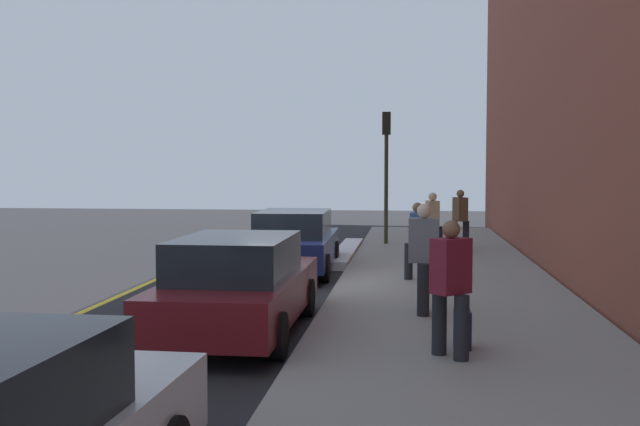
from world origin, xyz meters
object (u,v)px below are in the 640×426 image
(pedestrian_tan_coat, at_px, (432,222))
(pedestrian_brown_coat, at_px, (460,217))
(parked_car_navy, at_px, (295,242))
(parked_car_maroon, at_px, (238,285))
(traffic_light_pole, at_px, (386,154))
(pedestrian_blue_coat, at_px, (417,239))
(rolling_suitcase, at_px, (462,329))
(pedestrian_burgundy_coat, at_px, (451,285))
(pedestrian_grey_coat, at_px, (424,255))

(pedestrian_tan_coat, height_order, pedestrian_brown_coat, pedestrian_brown_coat)
(parked_car_navy, bearing_deg, pedestrian_brown_coat, -42.31)
(parked_car_maroon, bearing_deg, traffic_light_pole, -8.32)
(pedestrian_tan_coat, xyz_separation_m, pedestrian_blue_coat, (-4.31, 0.44, -0.04))
(traffic_light_pole, bearing_deg, rolling_suitcase, -173.97)
(pedestrian_burgundy_coat, height_order, rolling_suitcase, pedestrian_burgundy_coat)
(parked_car_maroon, relative_size, traffic_light_pole, 1.17)
(pedestrian_blue_coat, xyz_separation_m, traffic_light_pole, (7.54, 0.90, 1.91))
(parked_car_navy, distance_m, pedestrian_brown_coat, 6.27)
(pedestrian_brown_coat, relative_size, traffic_light_pole, 0.42)
(parked_car_navy, height_order, pedestrian_burgundy_coat, pedestrian_burgundy_coat)
(pedestrian_blue_coat, bearing_deg, traffic_light_pole, 6.80)
(pedestrian_brown_coat, xyz_separation_m, pedestrian_grey_coat, (-10.11, 1.24, 0.04))
(pedestrian_brown_coat, height_order, rolling_suitcase, pedestrian_brown_coat)
(pedestrian_grey_coat, bearing_deg, parked_car_maroon, 113.91)
(traffic_light_pole, bearing_deg, pedestrian_brown_coat, -118.47)
(pedestrian_blue_coat, height_order, pedestrian_grey_coat, pedestrian_grey_coat)
(pedestrian_grey_coat, bearing_deg, traffic_light_pole, 4.89)
(parked_car_navy, xyz_separation_m, pedestrian_blue_coat, (-1.72, -2.90, 0.27))
(parked_car_maroon, relative_size, pedestrian_grey_coat, 2.66)
(pedestrian_grey_coat, xyz_separation_m, traffic_light_pole, (11.31, 0.97, 1.83))
(traffic_light_pole, bearing_deg, parked_car_maroon, 171.68)
(pedestrian_grey_coat, height_order, rolling_suitcase, pedestrian_grey_coat)
(pedestrian_tan_coat, bearing_deg, pedestrian_grey_coat, 177.34)
(rolling_suitcase, bearing_deg, pedestrian_brown_coat, -3.53)
(pedestrian_blue_coat, height_order, traffic_light_pole, traffic_light_pole)
(parked_car_maroon, distance_m, pedestrian_burgundy_coat, 3.49)
(pedestrian_brown_coat, bearing_deg, parked_car_navy, 137.69)
(pedestrian_brown_coat, bearing_deg, pedestrian_grey_coat, 173.01)
(traffic_light_pole, bearing_deg, parked_car_navy, 161.01)
(pedestrian_tan_coat, distance_m, traffic_light_pole, 3.97)
(pedestrian_tan_coat, bearing_deg, parked_car_navy, 127.78)
(parked_car_navy, bearing_deg, parked_car_maroon, -178.55)
(parked_car_navy, bearing_deg, pedestrian_burgundy_coat, -158.63)
(parked_car_maroon, height_order, pedestrian_brown_coat, pedestrian_brown_coat)
(pedestrian_grey_coat, distance_m, traffic_light_pole, 11.50)
(parked_car_navy, relative_size, traffic_light_pole, 1.15)
(parked_car_navy, xyz_separation_m, pedestrian_burgundy_coat, (-8.33, -3.26, 0.32))
(pedestrian_tan_coat, distance_m, pedestrian_brown_coat, 2.21)
(rolling_suitcase, bearing_deg, pedestrian_grey_coat, 11.52)
(parked_car_maroon, distance_m, rolling_suitcase, 3.47)
(traffic_light_pole, bearing_deg, pedestrian_burgundy_coat, -174.94)
(pedestrian_brown_coat, distance_m, pedestrian_blue_coat, 6.48)
(rolling_suitcase, bearing_deg, traffic_light_pole, 6.03)
(parked_car_maroon, xyz_separation_m, pedestrian_blue_coat, (5.01, -2.73, 0.27))
(pedestrian_burgundy_coat, bearing_deg, rolling_suitcase, -19.85)
(parked_car_maroon, distance_m, parked_car_navy, 6.73)
(pedestrian_tan_coat, distance_m, pedestrian_grey_coat, 8.09)
(parked_car_maroon, distance_m, pedestrian_blue_coat, 5.71)
(parked_car_navy, bearing_deg, pedestrian_blue_coat, -120.59)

